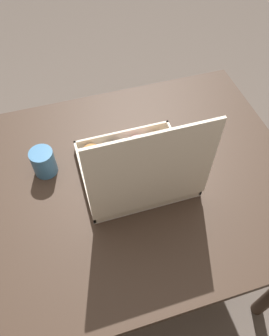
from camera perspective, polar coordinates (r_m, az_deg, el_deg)
name	(u,v)px	position (r m, az deg, el deg)	size (l,w,h in m)	color
ground_plane	(125,265)	(1.77, -1.72, -16.53)	(8.00, 8.00, 0.00)	#564C44
dining_table	(120,198)	(1.17, -2.52, -5.24)	(1.19, 0.88, 0.77)	#38281E
donut_box	(138,169)	(1.03, 0.58, -0.19)	(0.35, 0.32, 0.35)	silver
coffee_mug	(43,162)	(1.10, -15.57, 1.06)	(0.08, 0.08, 0.09)	teal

